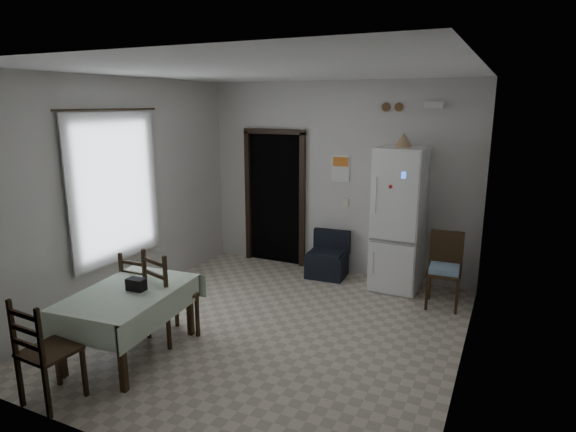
% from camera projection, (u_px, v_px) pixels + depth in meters
% --- Properties ---
extents(ground, '(4.50, 4.50, 0.00)m').
position_uv_depth(ground, '(270.00, 329.00, 5.63)').
color(ground, '#C1B29E').
rests_on(ground, ground).
extents(ceiling, '(4.20, 4.50, 0.02)m').
position_uv_depth(ceiling, '(267.00, 71.00, 4.97)').
color(ceiling, white).
rests_on(ceiling, ground).
extents(wall_back, '(4.20, 0.02, 2.90)m').
position_uv_depth(wall_back, '(337.00, 179.00, 7.28)').
color(wall_back, silver).
rests_on(wall_back, ground).
extents(wall_front, '(4.20, 0.02, 2.90)m').
position_uv_depth(wall_front, '(118.00, 270.00, 3.32)').
color(wall_front, silver).
rests_on(wall_front, ground).
extents(wall_left, '(0.02, 4.50, 2.90)m').
position_uv_depth(wall_left, '(124.00, 193.00, 6.17)').
color(wall_left, silver).
rests_on(wall_left, ground).
extents(wall_right, '(0.02, 4.50, 2.90)m').
position_uv_depth(wall_right, '(471.00, 229.00, 4.42)').
color(wall_right, silver).
rests_on(wall_right, ground).
extents(doorway, '(1.06, 0.52, 2.22)m').
position_uv_depth(doorway, '(281.00, 196.00, 7.98)').
color(doorway, black).
rests_on(doorway, ground).
extents(window_recess, '(0.10, 1.20, 1.60)m').
position_uv_depth(window_recess, '(108.00, 187.00, 6.00)').
color(window_recess, silver).
rests_on(window_recess, ground).
extents(curtain, '(0.02, 1.45, 1.85)m').
position_uv_depth(curtain, '(115.00, 188.00, 5.95)').
color(curtain, silver).
rests_on(curtain, ground).
extents(curtain_rod, '(0.02, 1.60, 0.02)m').
position_uv_depth(curtain_rod, '(109.00, 109.00, 5.73)').
color(curtain_rod, black).
rests_on(curtain_rod, ground).
extents(calendar, '(0.28, 0.02, 0.40)m').
position_uv_depth(calendar, '(341.00, 168.00, 7.21)').
color(calendar, white).
rests_on(calendar, ground).
extents(calendar_image, '(0.24, 0.01, 0.14)m').
position_uv_depth(calendar_image, '(341.00, 162.00, 7.18)').
color(calendar_image, orange).
rests_on(calendar_image, ground).
extents(light_switch, '(0.08, 0.02, 0.12)m').
position_uv_depth(light_switch, '(346.00, 203.00, 7.28)').
color(light_switch, beige).
rests_on(light_switch, ground).
extents(vent_left, '(0.12, 0.03, 0.12)m').
position_uv_depth(vent_left, '(386.00, 107.00, 6.73)').
color(vent_left, brown).
rests_on(vent_left, ground).
extents(vent_right, '(0.12, 0.03, 0.12)m').
position_uv_depth(vent_right, '(399.00, 107.00, 6.65)').
color(vent_right, brown).
rests_on(vent_right, ground).
extents(emergency_light, '(0.25, 0.07, 0.09)m').
position_uv_depth(emergency_light, '(434.00, 105.00, 6.43)').
color(emergency_light, white).
rests_on(emergency_light, ground).
extents(fridge, '(0.66, 0.66, 2.00)m').
position_uv_depth(fridge, '(399.00, 219.00, 6.67)').
color(fridge, white).
rests_on(fridge, ground).
extents(tan_cone, '(0.25, 0.25, 0.19)m').
position_uv_depth(tan_cone, '(404.00, 140.00, 6.45)').
color(tan_cone, tan).
rests_on(tan_cone, fridge).
extents(navy_seat, '(0.60, 0.59, 0.68)m').
position_uv_depth(navy_seat, '(327.00, 255.00, 7.26)').
color(navy_seat, black).
rests_on(navy_seat, ground).
extents(corner_chair, '(0.45, 0.45, 0.97)m').
position_uv_depth(corner_chair, '(444.00, 271.00, 6.13)').
color(corner_chair, black).
rests_on(corner_chair, ground).
extents(dining_table, '(1.03, 1.45, 0.71)m').
position_uv_depth(dining_table, '(130.00, 323.00, 4.99)').
color(dining_table, '#AEC3A7').
rests_on(dining_table, ground).
extents(black_bag, '(0.19, 0.12, 0.12)m').
position_uv_depth(black_bag, '(136.00, 284.00, 4.91)').
color(black_bag, black).
rests_on(black_bag, dining_table).
extents(dining_chair_far_left, '(0.40, 0.40, 0.92)m').
position_uv_depth(dining_chair_far_left, '(145.00, 289.00, 5.62)').
color(dining_chair_far_left, black).
rests_on(dining_chair_far_left, ground).
extents(dining_chair_far_right, '(0.55, 0.55, 1.05)m').
position_uv_depth(dining_chair_far_right, '(171.00, 294.00, 5.31)').
color(dining_chair_far_right, black).
rests_on(dining_chair_far_right, ground).
extents(dining_chair_near_head, '(0.45, 0.45, 0.99)m').
position_uv_depth(dining_chair_near_head, '(49.00, 350.00, 4.16)').
color(dining_chair_near_head, black).
rests_on(dining_chair_near_head, ground).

